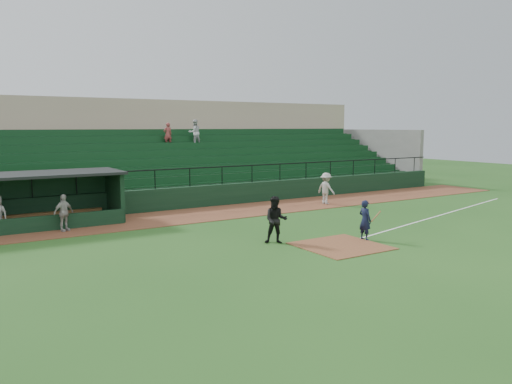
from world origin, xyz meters
TOP-DOWN VIEW (x-y plane):
  - ground at (0.00, 0.00)m, footprint 90.00×90.00m
  - warning_track at (0.00, 8.00)m, footprint 40.00×4.00m
  - home_plate_dirt at (0.00, -1.00)m, footprint 3.00×3.00m
  - foul_line at (8.00, 1.20)m, footprint 17.49×4.44m
  - stadium_structure at (-0.00, 16.46)m, footprint 38.00×13.08m
  - dugout at (-9.75, 9.56)m, footprint 8.90×3.20m
  - batter_at_plate at (1.50, -0.70)m, footprint 1.00×0.67m
  - umpire at (-1.80, 0.71)m, footprint 1.12×1.07m
  - runner at (6.20, 7.28)m, footprint 0.86×1.26m
  - dugout_player_a at (-8.22, 7.34)m, footprint 1.00×0.72m

SIDE VIEW (x-z plane):
  - ground at x=0.00m, z-range 0.00..0.00m
  - foul_line at x=8.00m, z-range 0.00..0.01m
  - warning_track at x=0.00m, z-range 0.00..0.03m
  - home_plate_dirt at x=0.00m, z-range 0.00..0.03m
  - batter_at_plate at x=1.50m, z-range 0.00..1.60m
  - dugout_player_a at x=-8.22m, z-range 0.03..1.61m
  - umpire at x=-1.80m, z-range 0.00..1.82m
  - runner at x=6.20m, z-range 0.03..1.83m
  - dugout at x=-9.75m, z-range 0.12..2.54m
  - stadium_structure at x=0.00m, z-range -0.90..5.50m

